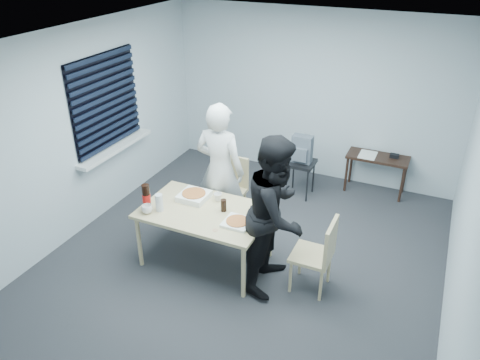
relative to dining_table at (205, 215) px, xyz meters
The scene contains 19 objects.
room 2.07m from the dining_table, 159.24° to the left, with size 5.00×5.00×5.00m.
dining_table is the anchor object (origin of this frame).
chair_far 1.02m from the dining_table, 98.21° to the left, with size 0.42×0.42×0.89m.
chair_right 1.37m from the dining_table, ahead, with size 0.42×0.42×0.89m.
person_white 0.72m from the dining_table, 101.27° to the left, with size 0.65×0.42×1.77m, color silver.
person_black 0.90m from the dining_table, ahead, with size 0.86×0.47×1.77m, color black.
side_table 2.98m from the dining_table, 59.15° to the left, with size 0.89×0.40×0.59m.
stool 2.08m from the dining_table, 75.39° to the left, with size 0.40×0.40×0.55m.
backpack 2.06m from the dining_table, 75.30° to the left, with size 0.29×0.21×0.41m.
pizza_box_a 0.32m from the dining_table, 143.14° to the left, with size 0.33×0.33×0.08m.
pizza_box_b 0.47m from the dining_table, 11.81° to the right, with size 0.30×0.30×0.04m.
mug_a 0.66m from the dining_table, 150.89° to the right, with size 0.12×0.12×0.10m, color white.
mug_b 0.29m from the dining_table, 82.18° to the left, with size 0.10×0.10×0.09m, color white.
cola_glass 0.26m from the dining_table, 21.62° to the left, with size 0.07×0.07×0.15m, color black.
soda_bottle 0.70m from the dining_table, 159.99° to the right, with size 0.10×0.10×0.30m.
plastic_cups 0.54m from the dining_table, 155.38° to the right, with size 0.09×0.09×0.21m, color silver.
rubber_band 0.43m from the dining_table, 46.47° to the right, with size 0.05×0.05×0.00m, color red.
papers 2.88m from the dining_table, 61.48° to the left, with size 0.24×0.33×0.01m, color white.
black_box 3.14m from the dining_table, 56.14° to the left, with size 0.13×0.09×0.05m, color black.
Camera 1 is at (1.84, -4.25, 3.54)m, focal length 35.00 mm.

